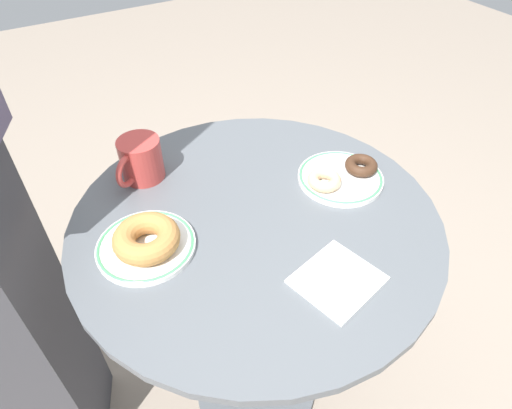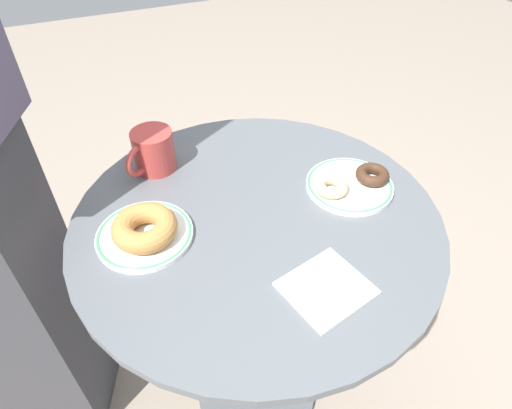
{
  "view_description": "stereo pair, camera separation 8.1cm",
  "coord_description": "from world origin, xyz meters",
  "px_view_note": "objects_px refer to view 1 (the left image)",
  "views": [
    {
      "loc": [
        -0.31,
        -0.53,
        1.33
      ],
      "look_at": [
        -0.01,
        -0.01,
        0.78
      ],
      "focal_mm": 30.89,
      "sensor_mm": 36.0,
      "label": 1
    },
    {
      "loc": [
        -0.24,
        -0.57,
        1.33
      ],
      "look_at": [
        -0.01,
        -0.01,
        0.78
      ],
      "focal_mm": 30.89,
      "sensor_mm": 36.0,
      "label": 2
    }
  ],
  "objects_px": {
    "cafe_table": "(256,284)",
    "paper_napkin": "(337,280)",
    "plate_left": "(146,246)",
    "donut_chocolate": "(360,164)",
    "donut_glazed": "(323,179)",
    "plate_right": "(340,177)",
    "coffee_mug": "(140,160)",
    "donut_old_fashioned": "(146,238)"
  },
  "relations": [
    {
      "from": "donut_old_fashioned",
      "to": "paper_napkin",
      "type": "xyz_separation_m",
      "value": [
        0.25,
        -0.22,
        -0.03
      ]
    },
    {
      "from": "plate_left",
      "to": "plate_right",
      "type": "distance_m",
      "value": 0.42
    },
    {
      "from": "plate_right",
      "to": "donut_chocolate",
      "type": "distance_m",
      "value": 0.05
    },
    {
      "from": "donut_old_fashioned",
      "to": "donut_chocolate",
      "type": "relative_size",
      "value": 1.71
    },
    {
      "from": "coffee_mug",
      "to": "cafe_table",
      "type": "bearing_deg",
      "value": -57.12
    },
    {
      "from": "cafe_table",
      "to": "donut_chocolate",
      "type": "relative_size",
      "value": 10.67
    },
    {
      "from": "paper_napkin",
      "to": "coffee_mug",
      "type": "xyz_separation_m",
      "value": [
        -0.18,
        0.43,
        0.04
      ]
    },
    {
      "from": "donut_old_fashioned",
      "to": "donut_glazed",
      "type": "height_order",
      "value": "donut_old_fashioned"
    },
    {
      "from": "cafe_table",
      "to": "plate_left",
      "type": "height_order",
      "value": "plate_left"
    },
    {
      "from": "plate_left",
      "to": "donut_chocolate",
      "type": "height_order",
      "value": "donut_chocolate"
    },
    {
      "from": "cafe_table",
      "to": "paper_napkin",
      "type": "height_order",
      "value": "paper_napkin"
    },
    {
      "from": "donut_chocolate",
      "to": "paper_napkin",
      "type": "distance_m",
      "value": 0.3
    },
    {
      "from": "plate_right",
      "to": "donut_old_fashioned",
      "type": "bearing_deg",
      "value": 178.15
    },
    {
      "from": "plate_left",
      "to": "plate_right",
      "type": "relative_size",
      "value": 0.98
    },
    {
      "from": "plate_left",
      "to": "donut_chocolate",
      "type": "bearing_deg",
      "value": -2.85
    },
    {
      "from": "plate_left",
      "to": "paper_napkin",
      "type": "relative_size",
      "value": 1.35
    },
    {
      "from": "cafe_table",
      "to": "paper_napkin",
      "type": "relative_size",
      "value": 5.62
    },
    {
      "from": "plate_right",
      "to": "coffee_mug",
      "type": "height_order",
      "value": "coffee_mug"
    },
    {
      "from": "coffee_mug",
      "to": "plate_left",
      "type": "bearing_deg",
      "value": -108.3
    },
    {
      "from": "cafe_table",
      "to": "donut_old_fashioned",
      "type": "distance_m",
      "value": 0.32
    },
    {
      "from": "cafe_table",
      "to": "plate_right",
      "type": "height_order",
      "value": "plate_right"
    },
    {
      "from": "donut_chocolate",
      "to": "donut_glazed",
      "type": "distance_m",
      "value": 0.1
    },
    {
      "from": "plate_left",
      "to": "coffee_mug",
      "type": "distance_m",
      "value": 0.21
    },
    {
      "from": "donut_old_fashioned",
      "to": "coffee_mug",
      "type": "xyz_separation_m",
      "value": [
        0.06,
        0.21,
        0.01
      ]
    },
    {
      "from": "cafe_table",
      "to": "coffee_mug",
      "type": "relative_size",
      "value": 6.5
    },
    {
      "from": "cafe_table",
      "to": "coffee_mug",
      "type": "xyz_separation_m",
      "value": [
        -0.15,
        0.23,
        0.26
      ]
    },
    {
      "from": "donut_chocolate",
      "to": "coffee_mug",
      "type": "distance_m",
      "value": 0.46
    },
    {
      "from": "plate_right",
      "to": "donut_glazed",
      "type": "bearing_deg",
      "value": -176.91
    },
    {
      "from": "cafe_table",
      "to": "plate_left",
      "type": "distance_m",
      "value": 0.31
    },
    {
      "from": "cafe_table",
      "to": "plate_right",
      "type": "distance_m",
      "value": 0.31
    },
    {
      "from": "donut_glazed",
      "to": "donut_chocolate",
      "type": "bearing_deg",
      "value": 0.44
    },
    {
      "from": "donut_chocolate",
      "to": "plate_right",
      "type": "bearing_deg",
      "value": 177.79
    },
    {
      "from": "plate_left",
      "to": "paper_napkin",
      "type": "bearing_deg",
      "value": -42.8
    },
    {
      "from": "donut_glazed",
      "to": "coffee_mug",
      "type": "height_order",
      "value": "coffee_mug"
    },
    {
      "from": "paper_napkin",
      "to": "coffee_mug",
      "type": "distance_m",
      "value": 0.47
    },
    {
      "from": "donut_glazed",
      "to": "paper_napkin",
      "type": "distance_m",
      "value": 0.24
    },
    {
      "from": "cafe_table",
      "to": "donut_chocolate",
      "type": "height_order",
      "value": "donut_chocolate"
    },
    {
      "from": "donut_chocolate",
      "to": "paper_napkin",
      "type": "xyz_separation_m",
      "value": [
        -0.22,
        -0.21,
        -0.02
      ]
    },
    {
      "from": "donut_glazed",
      "to": "coffee_mug",
      "type": "bearing_deg",
      "value": 144.18
    },
    {
      "from": "cafe_table",
      "to": "plate_left",
      "type": "relative_size",
      "value": 4.16
    },
    {
      "from": "cafe_table",
      "to": "coffee_mug",
      "type": "bearing_deg",
      "value": 122.88
    },
    {
      "from": "plate_right",
      "to": "coffee_mug",
      "type": "distance_m",
      "value": 0.42
    }
  ]
}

